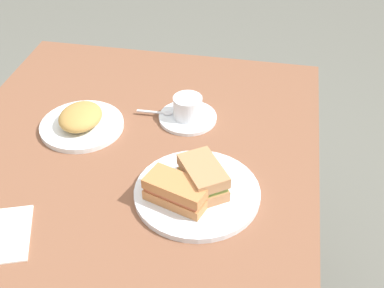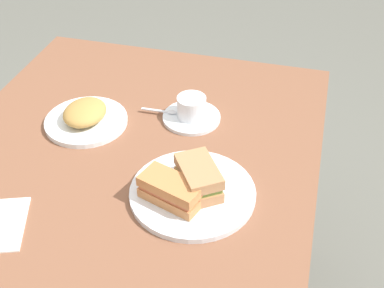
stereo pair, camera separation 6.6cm
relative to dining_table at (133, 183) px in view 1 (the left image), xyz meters
The scene contains 9 objects.
dining_table is the anchor object (origin of this frame).
sandwich_plate 0.24m from the dining_table, 120.54° to the right, with size 0.28×0.28×0.01m, color white.
sandwich_front 0.27m from the dining_table, 117.10° to the right, with size 0.14×0.13×0.06m.
sandwich_back 0.26m from the dining_table, 134.59° to the right, with size 0.11×0.15×0.06m.
coffee_saucer 0.23m from the dining_table, 33.95° to the right, with size 0.15×0.15×0.01m, color white.
coffee_cup 0.25m from the dining_table, 33.66° to the right, with size 0.10×0.08×0.06m.
spoon 0.20m from the dining_table, 13.32° to the right, with size 0.02×0.10×0.01m.
side_plate 0.20m from the dining_table, 62.93° to the left, with size 0.22×0.22×0.01m, color white.
side_food_pile 0.22m from the dining_table, 62.93° to the left, with size 0.13×0.11×0.04m, color #AE8543.
Camera 1 is at (-0.90, -0.33, 1.52)m, focal length 47.07 mm.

